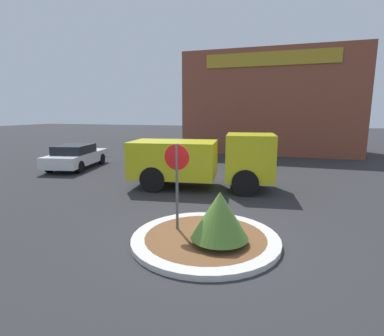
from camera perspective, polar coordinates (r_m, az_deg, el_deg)
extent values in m
plane|color=#2D2D30|center=(7.30, 2.57, -13.79)|extent=(120.00, 120.00, 0.00)
cylinder|color=beige|center=(7.27, 2.57, -13.33)|extent=(3.49, 3.49, 0.13)
cylinder|color=brown|center=(7.27, 2.57, -13.32)|extent=(2.86, 2.86, 0.13)
cylinder|color=#4C4C51|center=(7.38, -2.87, -4.16)|extent=(0.07, 0.07, 2.27)
cylinder|color=#B71414|center=(7.22, -2.93, 2.06)|extent=(0.62, 0.03, 0.62)
cylinder|color=brown|center=(6.91, 5.20, -13.50)|extent=(0.08, 0.08, 0.13)
cone|color=#4C752D|center=(6.69, 5.28, -8.88)|extent=(1.29, 1.29, 1.05)
cube|color=gold|center=(11.78, 11.00, 2.10)|extent=(2.05, 2.18, 1.75)
cube|color=gold|center=(12.11, -3.49, 1.74)|extent=(3.62, 2.50, 1.44)
cube|color=black|center=(11.77, 14.12, 3.47)|extent=(0.28, 1.74, 0.61)
cylinder|color=black|center=(12.85, 10.04, -0.92)|extent=(1.00, 0.36, 0.98)
cylinder|color=black|center=(11.00, 10.08, -2.85)|extent=(1.00, 0.36, 0.98)
cylinder|color=black|center=(13.28, -5.13, -0.43)|extent=(1.00, 0.36, 0.98)
cylinder|color=black|center=(11.50, -7.52, -2.19)|extent=(1.00, 0.36, 0.98)
cube|color=brown|center=(24.36, 14.78, 11.73)|extent=(12.40, 6.00, 7.31)
cube|color=#B28E23|center=(21.61, 14.70, 19.52)|extent=(8.68, 0.08, 0.90)
cube|color=silver|center=(17.54, -21.09, 1.80)|extent=(2.62, 4.56, 0.59)
cube|color=black|center=(17.29, -21.53, 3.38)|extent=(1.97, 2.33, 0.44)
cylinder|color=black|center=(19.13, -21.46, 1.70)|extent=(0.32, 0.65, 0.62)
cylinder|color=black|center=(18.41, -16.86, 1.67)|extent=(0.32, 0.65, 0.62)
cylinder|color=black|center=(16.85, -25.61, 0.29)|extent=(0.32, 0.65, 0.62)
cylinder|color=black|center=(16.04, -20.55, 0.18)|extent=(0.32, 0.65, 0.62)
cube|color=navy|center=(17.84, -1.96, 2.89)|extent=(2.28, 4.63, 0.68)
cube|color=black|center=(17.55, -2.13, 4.65)|extent=(1.79, 2.31, 0.47)
cylinder|color=black|center=(19.39, -3.40, 2.63)|extent=(0.28, 0.71, 0.69)
cylinder|color=black|center=(19.07, 1.31, 2.51)|extent=(0.28, 0.71, 0.69)
cylinder|color=black|center=(16.76, -5.67, 1.35)|extent=(0.28, 0.71, 0.69)
cylinder|color=black|center=(16.38, -0.26, 1.19)|extent=(0.28, 0.71, 0.69)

